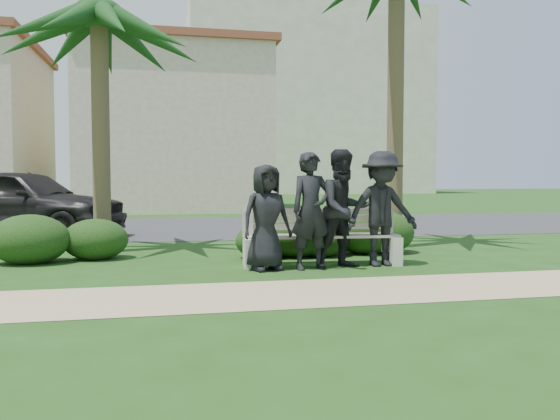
% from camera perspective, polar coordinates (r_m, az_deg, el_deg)
% --- Properties ---
extents(ground, '(160.00, 160.00, 0.00)m').
position_cam_1_polar(ground, '(8.19, -1.69, -6.19)').
color(ground, '#1F4212').
rests_on(ground, ground).
extents(footpath, '(30.00, 1.60, 0.01)m').
position_cam_1_polar(footpath, '(6.45, 1.15, -8.69)').
color(footpath, tan).
rests_on(footpath, ground).
extents(asphalt_street, '(160.00, 8.00, 0.01)m').
position_cam_1_polar(asphalt_street, '(16.08, -6.69, -1.69)').
color(asphalt_street, '#2D2D30').
rests_on(asphalt_street, ground).
extents(stucco_bldg_right, '(8.40, 8.40, 7.30)m').
position_cam_1_polar(stucco_bldg_right, '(26.07, -10.93, 8.13)').
color(stucco_bldg_right, '#BCAD8D').
rests_on(stucco_bldg_right, ground).
extents(hotel_tower, '(26.00, 18.00, 37.30)m').
position_cam_1_polar(hotel_tower, '(65.94, 2.00, 13.57)').
color(hotel_tower, beige).
rests_on(hotel_tower, ground).
extents(park_bench, '(2.47, 0.73, 0.85)m').
position_cam_1_polar(park_bench, '(8.55, 4.32, -3.21)').
color(park_bench, gray).
rests_on(park_bench, ground).
extents(man_a, '(0.87, 0.68, 1.56)m').
position_cam_1_polar(man_a, '(8.01, -1.47, -0.78)').
color(man_a, black).
rests_on(man_a, ground).
extents(man_b, '(0.70, 0.53, 1.75)m').
position_cam_1_polar(man_b, '(8.10, 3.28, -0.08)').
color(man_b, black).
rests_on(man_b, ground).
extents(man_c, '(1.01, 0.87, 1.79)m').
position_cam_1_polar(man_c, '(8.29, 6.70, 0.14)').
color(man_c, black).
rests_on(man_c, ground).
extents(man_d, '(1.19, 0.73, 1.77)m').
position_cam_1_polar(man_d, '(8.55, 10.59, 0.13)').
color(man_d, black).
rests_on(man_d, ground).
extents(hedge_a, '(1.24, 1.03, 0.81)m').
position_cam_1_polar(hedge_a, '(9.59, -24.70, -2.67)').
color(hedge_a, black).
rests_on(hedge_a, ground).
extents(hedge_b, '(1.08, 0.89, 0.70)m').
position_cam_1_polar(hedge_b, '(9.71, -18.72, -2.81)').
color(hedge_b, black).
rests_on(hedge_b, ground).
extents(hedge_c, '(0.95, 0.79, 0.62)m').
position_cam_1_polar(hedge_c, '(9.33, -1.76, -3.14)').
color(hedge_c, black).
rests_on(hedge_c, ground).
extents(hedge_d, '(1.24, 1.03, 0.81)m').
position_cam_1_polar(hedge_d, '(9.53, 1.64, -2.43)').
color(hedge_d, black).
rests_on(hedge_d, ground).
extents(hedge_e, '(1.34, 1.11, 0.88)m').
position_cam_1_polar(hedge_e, '(10.08, 9.09, -1.99)').
color(hedge_e, black).
rests_on(hedge_e, ground).
extents(hedge_f, '(1.21, 1.00, 0.79)m').
position_cam_1_polar(hedge_f, '(10.17, 10.58, -2.20)').
color(hedge_f, black).
rests_on(hedge_f, ground).
extents(hedge_extra, '(0.95, 0.79, 0.62)m').
position_cam_1_polar(hedge_extra, '(9.56, 4.32, -3.00)').
color(hedge_extra, black).
rests_on(hedge_extra, ground).
extents(palm_left, '(3.00, 3.00, 5.26)m').
position_cam_1_polar(palm_left, '(11.01, -18.40, 18.61)').
color(palm_left, brown).
rests_on(palm_left, ground).
extents(car_a, '(5.17, 3.47, 1.64)m').
position_cam_1_polar(car_a, '(14.15, -25.45, 0.73)').
color(car_a, black).
rests_on(car_a, ground).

